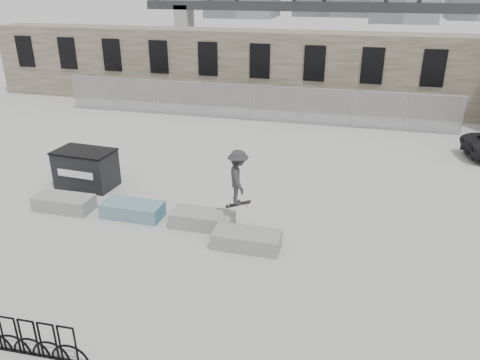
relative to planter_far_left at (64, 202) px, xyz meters
name	(u,v)px	position (x,y,z in m)	size (l,w,h in m)	color
ground	(160,223)	(3.58, -0.08, -0.27)	(120.00, 120.00, 0.00)	#ABABA6
stone_wall	(264,69)	(3.58, 16.16, 1.98)	(36.00, 2.58, 4.50)	brown
chainlink_fence	(250,102)	(3.58, 12.42, 0.77)	(22.06, 0.06, 2.02)	gray
planter_far_left	(64,202)	(0.00, 0.00, 0.00)	(2.00, 0.90, 0.50)	gray
planter_center_left	(133,209)	(2.53, 0.11, 0.00)	(2.00, 0.90, 0.50)	#2C6B84
planter_center_right	(202,219)	(4.99, 0.06, 0.00)	(2.00, 0.90, 0.50)	gray
planter_offset	(247,239)	(6.66, -0.83, 0.00)	(2.00, 0.90, 0.50)	gray
dumpster	(86,168)	(-0.29, 1.97, 0.46)	(2.27, 1.47, 1.44)	black
truss_bridge	(402,6)	(13.58, 54.92, 3.86)	(70.00, 3.00, 9.80)	#2D3033
skateboarder	(238,178)	(6.17, 0.07, 1.55)	(1.04, 1.28, 1.88)	#2D2D30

